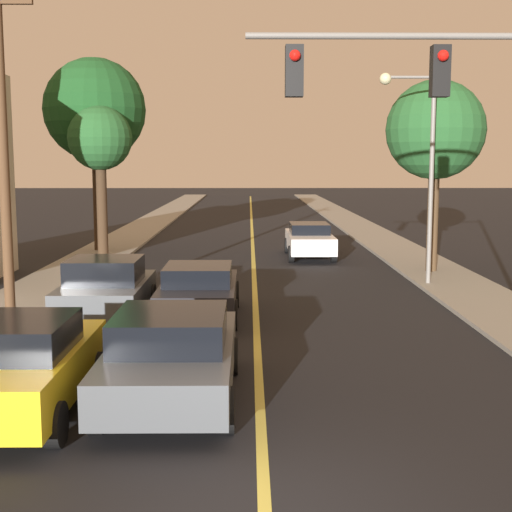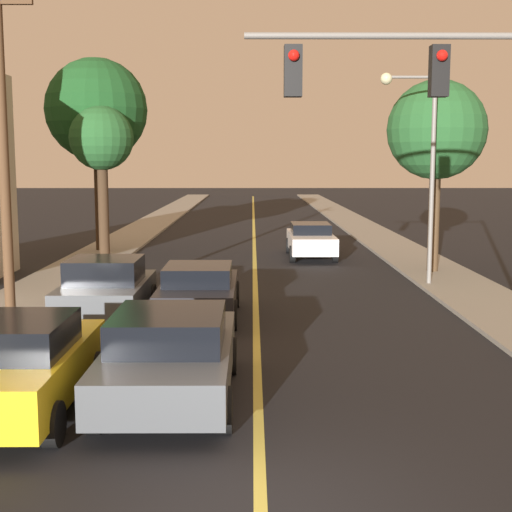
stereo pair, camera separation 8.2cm
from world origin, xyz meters
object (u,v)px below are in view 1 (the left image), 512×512
object	(u,v)px
traffic_signal_mast	(461,121)
streetlamp_right	(419,148)
car_near_lane_second	(199,290)
utility_pole_left	(3,148)
car_far_oncoming	(309,239)
tree_right_near	(435,131)
car_near_lane_front	(172,354)
tree_left_near	(95,110)
car_outer_lane_second	(106,289)
tree_left_far	(100,141)
car_outer_lane_front	(21,366)

from	to	relation	value
traffic_signal_mast	streetlamp_right	world-z (taller)	streetlamp_right
car_near_lane_second	utility_pole_left	xyz separation A→B (m)	(-4.31, -1.27, 3.50)
car_far_oncoming	tree_right_near	world-z (taller)	tree_right_near
car_far_oncoming	traffic_signal_mast	size ratio (longest dim) A/B	0.74
car_near_lane_front	tree_left_near	bearing A→B (deg)	105.16
car_near_lane_front	utility_pole_left	world-z (taller)	utility_pole_left
car_near_lane_front	tree_right_near	size ratio (longest dim) A/B	0.71
car_near_lane_second	tree_right_near	xyz separation A→B (m)	(7.68, 7.08, 4.24)
car_far_oncoming	traffic_signal_mast	bearing A→B (deg)	94.71
car_near_lane_second	traffic_signal_mast	xyz separation A→B (m)	(5.09, -4.67, 3.91)
car_outer_lane_second	car_far_oncoming	world-z (taller)	car_outer_lane_second
tree_right_near	car_near_lane_front	bearing A→B (deg)	-119.92
car_near_lane_front	tree_left_far	distance (m)	18.67
car_near_lane_front	tree_left_far	bearing A→B (deg)	104.97
tree_right_near	car_near_lane_second	bearing A→B (deg)	-137.32
car_near_lane_front	traffic_signal_mast	world-z (taller)	traffic_signal_mast
tree_left_far	tree_left_near	bearing A→B (deg)	106.96
car_outer_lane_second	utility_pole_left	bearing A→B (deg)	-153.28
car_far_oncoming	car_near_lane_front	bearing A→B (deg)	78.05
car_outer_lane_second	streetlamp_right	bearing A→B (deg)	28.69
car_far_oncoming	tree_left_far	bearing A→B (deg)	0.92
tree_right_near	car_outer_lane_front	bearing A→B (deg)	-125.40
car_outer_lane_front	traffic_signal_mast	size ratio (longest dim) A/B	0.66
car_near_lane_front	utility_pole_left	xyz separation A→B (m)	(-4.31, 4.99, 3.45)
car_outer_lane_second	tree_left_far	xyz separation A→B (m)	(-2.44, 11.61, 3.95)
car_outer_lane_second	car_far_oncoming	bearing A→B (deg)	62.84
car_outer_lane_front	tree_left_near	distance (m)	21.03
streetlamp_right	tree_right_near	xyz separation A→B (m)	(1.16, 2.52, 0.63)
car_outer_lane_second	car_near_lane_second	bearing A→B (deg)	6.21
car_far_oncoming	utility_pole_left	world-z (taller)	utility_pole_left
car_outer_lane_front	traffic_signal_mast	xyz separation A→B (m)	(7.36, 2.25, 3.85)
streetlamp_right	utility_pole_left	size ratio (longest dim) A/B	0.82
car_near_lane_second	streetlamp_right	size ratio (longest dim) A/B	0.65
streetlamp_right	tree_left_far	xyz separation A→B (m)	(-11.23, 6.80, 0.41)
streetlamp_right	tree_left_far	size ratio (longest dim) A/B	1.08
car_outer_lane_front	utility_pole_left	distance (m)	6.91
car_near_lane_second	streetlamp_right	xyz separation A→B (m)	(6.52, 4.56, 3.61)
tree_right_near	streetlamp_right	bearing A→B (deg)	-114.72
car_far_oncoming	tree_left_near	xyz separation A→B (m)	(-9.03, 1.72, 5.35)
car_outer_lane_second	streetlamp_right	size ratio (longest dim) A/B	0.59
car_near_lane_front	car_far_oncoming	distance (m)	18.15
car_near_lane_front	tree_left_near	distance (m)	20.86
streetlamp_right	utility_pole_left	distance (m)	12.30
car_outer_lane_second	traffic_signal_mast	world-z (taller)	traffic_signal_mast
car_near_lane_front	tree_right_near	xyz separation A→B (m)	(7.68, 13.34, 4.18)
car_outer_lane_second	utility_pole_left	world-z (taller)	utility_pole_left
car_outer_lane_front	tree_right_near	world-z (taller)	tree_right_near
car_near_lane_second	car_outer_lane_second	world-z (taller)	car_outer_lane_second
tree_left_near	tree_left_far	xyz separation A→B (m)	(0.56, -1.85, -1.34)
streetlamp_right	utility_pole_left	bearing A→B (deg)	-151.68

